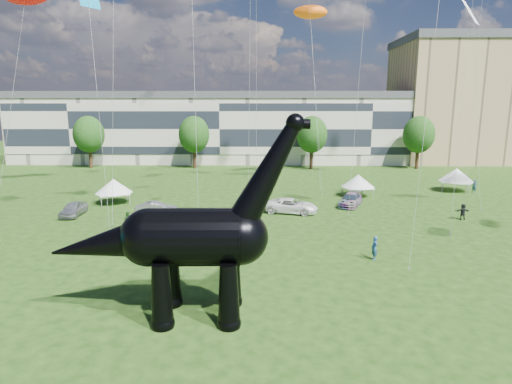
{
  "coord_description": "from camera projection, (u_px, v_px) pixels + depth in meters",
  "views": [
    {
      "loc": [
        -0.36,
        -19.85,
        10.67
      ],
      "look_at": [
        -0.78,
        8.0,
        5.0
      ],
      "focal_mm": 30.0,
      "sensor_mm": 36.0,
      "label": 1
    }
  ],
  "objects": [
    {
      "name": "tree_far_left",
      "position": [
        89.0,
        131.0,
        72.69
      ],
      "size": [
        5.2,
        5.2,
        9.44
      ],
      "color": "#382314",
      "rests_on": "ground"
    },
    {
      "name": "gazebo_far",
      "position": [
        456.0,
        175.0,
        53.73
      ],
      "size": [
        5.43,
        5.43,
        2.9
      ],
      "rotation": [
        0.0,
        0.0,
        -0.39
      ],
      "color": "white",
      "rests_on": "ground"
    },
    {
      "name": "visitors",
      "position": [
        217.0,
        229.0,
        34.41
      ],
      "size": [
        56.91,
        42.57,
        1.89
      ],
      "color": "#AE5759",
      "rests_on": "ground"
    },
    {
      "name": "gazebo_near",
      "position": [
        358.0,
        181.0,
        50.53
      ],
      "size": [
        4.28,
        4.28,
        2.67
      ],
      "rotation": [
        0.0,
        0.0,
        0.13
      ],
      "color": "silver",
      "rests_on": "ground"
    },
    {
      "name": "tree_mid_right",
      "position": [
        312.0,
        132.0,
        72.13
      ],
      "size": [
        5.2,
        5.2,
        9.44
      ],
      "color": "#382314",
      "rests_on": "ground"
    },
    {
      "name": "car_white",
      "position": [
        292.0,
        206.0,
        42.98
      ],
      "size": [
        5.69,
        3.64,
        1.46
      ],
      "primitive_type": "imported",
      "rotation": [
        0.0,
        0.0,
        1.32
      ],
      "color": "white",
      "rests_on": "ground"
    },
    {
      "name": "car_silver",
      "position": [
        73.0,
        209.0,
        41.87
      ],
      "size": [
        1.73,
        4.13,
        1.4
      ],
      "primitive_type": "imported",
      "rotation": [
        0.0,
        0.0,
        0.02
      ],
      "color": "#B7B7BC",
      "rests_on": "ground"
    },
    {
      "name": "tree_mid_left",
      "position": [
        194.0,
        131.0,
        72.42
      ],
      "size": [
        5.2,
        5.2,
        9.44
      ],
      "color": "#382314",
      "rests_on": "ground"
    },
    {
      "name": "car_dark",
      "position": [
        351.0,
        200.0,
        45.99
      ],
      "size": [
        3.6,
        5.01,
        1.35
      ],
      "primitive_type": "imported",
      "rotation": [
        0.0,
        0.0,
        -0.42
      ],
      "color": "#595960",
      "rests_on": "ground"
    },
    {
      "name": "dinosaur_sculpture",
      "position": [
        185.0,
        240.0,
        21.33
      ],
      "size": [
        13.04,
        3.64,
        10.7
      ],
      "rotation": [
        0.0,
        0.0,
        0.02
      ],
      "color": "black",
      "rests_on": "ground"
    },
    {
      "name": "terrace_row",
      "position": [
        222.0,
        130.0,
        81.24
      ],
      "size": [
        78.0,
        11.0,
        12.0
      ],
      "primitive_type": "cube",
      "color": "beige",
      "rests_on": "ground"
    },
    {
      "name": "car_grey",
      "position": [
        157.0,
        209.0,
        42.06
      ],
      "size": [
        4.14,
        1.64,
        1.34
      ],
      "primitive_type": "imported",
      "rotation": [
        0.0,
        0.0,
        1.63
      ],
      "color": "gray",
      "rests_on": "ground"
    },
    {
      "name": "apartment_block",
      "position": [
        471.0,
        103.0,
        82.47
      ],
      "size": [
        28.0,
        18.0,
        22.0
      ],
      "primitive_type": "cube",
      "color": "tan",
      "rests_on": "ground"
    },
    {
      "name": "ground",
      "position": [
        269.0,
        321.0,
        21.57
      ],
      "size": [
        220.0,
        220.0,
        0.0
      ],
      "primitive_type": "plane",
      "color": "#16330C",
      "rests_on": "ground"
    },
    {
      "name": "gazebo_left",
      "position": [
        114.0,
        186.0,
        46.94
      ],
      "size": [
        5.17,
        5.17,
        2.74
      ],
      "rotation": [
        0.0,
        0.0,
        0.41
      ],
      "color": "white",
      "rests_on": "ground"
    },
    {
      "name": "tree_far_right",
      "position": [
        419.0,
        132.0,
        71.86
      ],
      "size": [
        5.2,
        5.2,
        9.44
      ],
      "color": "#382314",
      "rests_on": "ground"
    }
  ]
}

